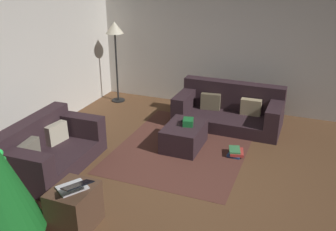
% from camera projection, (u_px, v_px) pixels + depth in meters
% --- Properties ---
extents(ground_plane, '(6.40, 6.40, 0.00)m').
position_uv_depth(ground_plane, '(199.00, 189.00, 4.93)').
color(ground_plane, brown).
extents(corner_partition, '(0.12, 6.40, 2.60)m').
position_uv_depth(corner_partition, '(250.00, 45.00, 7.12)').
color(corner_partition, beige).
rests_on(corner_partition, ground_plane).
extents(couch_left, '(1.58, 0.95, 0.70)m').
position_uv_depth(couch_left, '(47.00, 149.00, 5.39)').
color(couch_left, '#2D1E23').
rests_on(couch_left, ground_plane).
extents(couch_right, '(0.95, 1.89, 0.74)m').
position_uv_depth(couch_right, '(229.00, 110.00, 6.80)').
color(couch_right, '#2D1E23').
rests_on(couch_right, ground_plane).
extents(ottoman, '(0.80, 0.57, 0.38)m').
position_uv_depth(ottoman, '(184.00, 136.00, 5.98)').
color(ottoman, '#2D1E23').
rests_on(ottoman, ground_plane).
extents(gift_box, '(0.23, 0.20, 0.10)m').
position_uv_depth(gift_box, '(188.00, 122.00, 5.90)').
color(gift_box, '#19662D').
rests_on(gift_box, ottoman).
extents(tv_remote, '(0.05, 0.16, 0.02)m').
position_uv_depth(tv_remote, '(187.00, 121.00, 6.04)').
color(tv_remote, black).
rests_on(tv_remote, ottoman).
extents(side_table, '(0.52, 0.44, 0.51)m').
position_uv_depth(side_table, '(75.00, 208.00, 4.15)').
color(side_table, '#4C3323').
rests_on(side_table, ground_plane).
extents(laptop, '(0.46, 0.49, 0.18)m').
position_uv_depth(laptop, '(74.00, 187.00, 3.98)').
color(laptop, silver).
rests_on(laptop, side_table).
extents(book_stack, '(0.30, 0.28, 0.11)m').
position_uv_depth(book_stack, '(236.00, 152.00, 5.76)').
color(book_stack, '#2D5193').
rests_on(book_stack, ground_plane).
extents(corner_lamp, '(0.36, 0.36, 1.69)m').
position_uv_depth(corner_lamp, '(115.00, 34.00, 7.49)').
color(corner_lamp, black).
rests_on(corner_lamp, ground_plane).
extents(area_rug, '(2.60, 2.00, 0.01)m').
position_uv_depth(area_rug, '(184.00, 146.00, 6.06)').
color(area_rug, '#532D24').
rests_on(area_rug, ground_plane).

